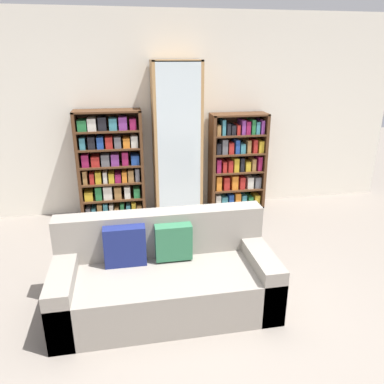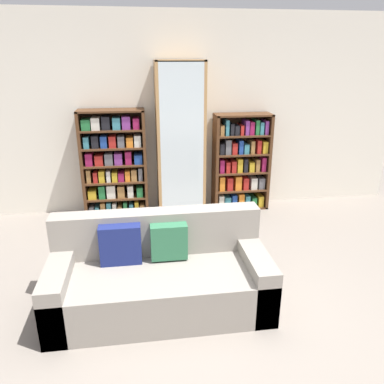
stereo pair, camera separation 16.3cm
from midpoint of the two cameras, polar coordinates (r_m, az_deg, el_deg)
ground_plane at (r=3.28m, az=2.85°, el=-20.39°), size 16.00×16.00×0.00m
wall_back at (r=5.31m, az=-2.66°, el=11.63°), size 6.76×0.06×2.70m
couch at (r=3.40m, az=-3.57°, el=-12.81°), size 1.89×0.83×0.81m
bookshelf_left at (r=5.22m, az=-10.89°, el=4.07°), size 0.87×0.32×1.47m
display_cabinet at (r=5.16m, az=-0.85°, el=7.89°), size 0.66×0.36×2.08m
bookshelf_right at (r=5.44m, az=8.29°, el=4.28°), size 0.80×0.32×1.38m
wine_bottle at (r=4.22m, az=9.21°, el=-8.30°), size 0.07×0.07×0.35m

